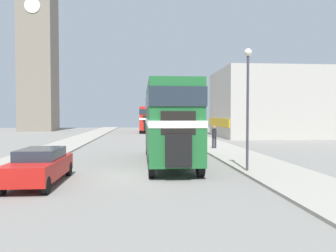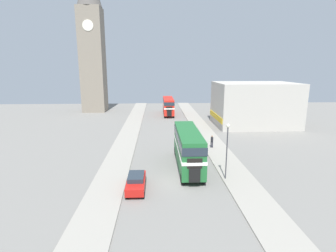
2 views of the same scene
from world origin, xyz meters
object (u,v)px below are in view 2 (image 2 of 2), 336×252
(double_decker_bus, at_px, (188,146))
(bus_distant, at_px, (168,105))
(church_tower, at_px, (91,37))
(car_parked_near, at_px, (136,182))
(pedestrian_walking, at_px, (212,141))
(street_lamp, at_px, (227,143))

(double_decker_bus, height_order, bus_distant, double_decker_bus)
(bus_distant, height_order, church_tower, church_tower)
(double_decker_bus, distance_m, car_parked_near, 8.11)
(car_parked_near, bearing_deg, double_decker_bus, 44.07)
(pedestrian_walking, relative_size, street_lamp, 0.31)
(street_lamp, relative_size, church_tower, 0.16)
(double_decker_bus, xyz_separation_m, bus_distant, (-0.71, 34.92, -0.18))
(pedestrian_walking, bearing_deg, car_parked_near, -128.50)
(double_decker_bus, xyz_separation_m, street_lamp, (3.54, -3.70, 1.32))
(car_parked_near, height_order, street_lamp, street_lamp)
(pedestrian_walking, height_order, church_tower, church_tower)
(bus_distant, height_order, pedestrian_walking, bus_distant)
(bus_distant, xyz_separation_m, street_lamp, (4.25, -38.63, 1.50))
(car_parked_near, distance_m, church_tower, 52.19)
(pedestrian_walking, bearing_deg, church_tower, 125.38)
(street_lamp, xyz_separation_m, church_tower, (-23.46, 44.97, 15.08))
(car_parked_near, xyz_separation_m, church_tower, (-14.25, 46.76, 18.29))
(church_tower, bearing_deg, car_parked_near, -73.05)
(bus_distant, relative_size, pedestrian_walking, 5.78)
(double_decker_bus, height_order, church_tower, church_tower)
(double_decker_bus, bearing_deg, street_lamp, -46.29)
(double_decker_bus, bearing_deg, pedestrian_walking, 58.54)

